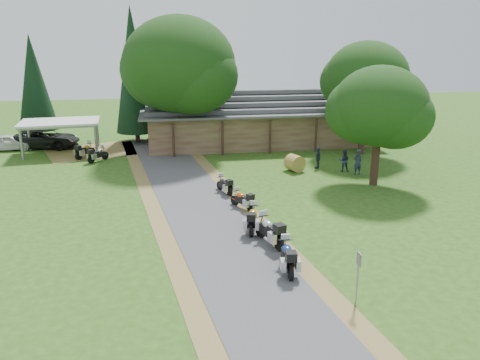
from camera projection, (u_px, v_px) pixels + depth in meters
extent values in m
plane|color=#2C4E16|center=(237.00, 264.00, 20.03)|extent=(120.00, 120.00, 0.00)
plane|color=#404042|center=(214.00, 229.00, 23.73)|extent=(51.95, 51.95, 0.00)
imported|color=white|center=(9.00, 140.00, 40.30)|extent=(2.54, 5.38, 1.75)
imported|color=black|center=(44.00, 134.00, 41.02)|extent=(3.88, 6.77, 2.44)
imported|color=#293150|center=(358.00, 160.00, 32.98)|extent=(0.69, 0.57, 2.14)
imported|color=#293150|center=(344.00, 159.00, 33.82)|extent=(0.62, 0.53, 1.86)
imported|color=#293150|center=(318.00, 156.00, 34.59)|extent=(0.61, 0.65, 1.85)
cylinder|color=olive|center=(295.00, 163.00, 33.95)|extent=(1.50, 1.45, 1.20)
cone|color=black|center=(134.00, 76.00, 42.08)|extent=(3.71, 3.71, 12.13)
cone|color=black|center=(35.00, 88.00, 43.60)|extent=(3.59, 3.59, 9.74)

